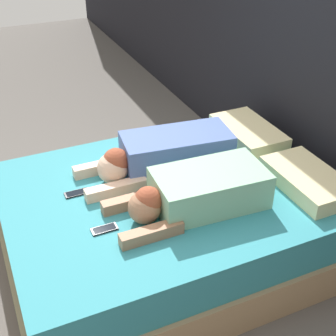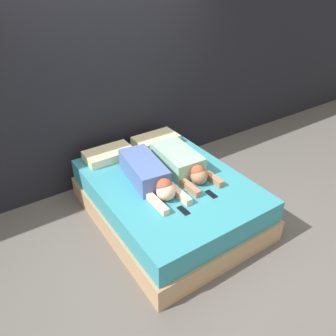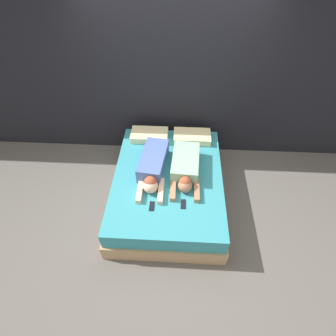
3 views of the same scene
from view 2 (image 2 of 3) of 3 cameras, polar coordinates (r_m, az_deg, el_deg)
name	(u,v)px [view 2 (image 2 of 3)]	position (r m, az deg, el deg)	size (l,w,h in m)	color
ground_plane	(168,215)	(3.95, 0.00, -8.21)	(12.00, 12.00, 0.00)	#5B5651
wall_back	(115,83)	(4.22, -9.19, 14.47)	(12.00, 0.06, 2.60)	black
bed	(168,198)	(3.79, 0.00, -5.29)	(1.57, 2.05, 0.52)	tan
pillow_head_left	(109,154)	(4.07, -10.26, 2.39)	(0.58, 0.34, 0.10)	beige
pillow_head_right	(156,140)	(4.34, -2.12, 4.92)	(0.58, 0.34, 0.10)	beige
person_left	(149,174)	(3.52, -3.41, -1.12)	(0.41, 1.03, 0.24)	#4C66A5
person_right	(182,162)	(3.74, 2.39, 0.98)	(0.40, 0.94, 0.22)	#8CBF99
cell_phone_left	(184,210)	(3.20, 2.72, -7.39)	(0.06, 0.14, 0.01)	black
cell_phone_right	(211,194)	(3.44, 7.53, -4.53)	(0.06, 0.14, 0.01)	black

